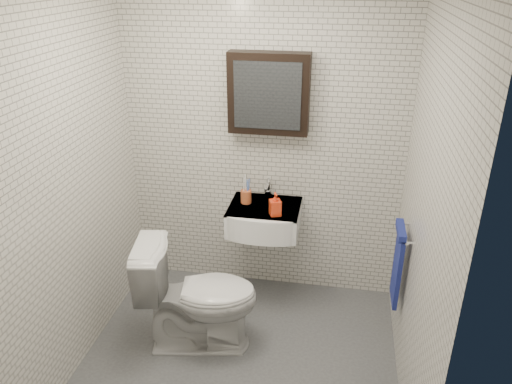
# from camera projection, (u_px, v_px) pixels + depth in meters

# --- Properties ---
(ground) EXTENTS (2.20, 2.00, 0.01)m
(ground) POSITION_uv_depth(u_px,v_px,m) (239.00, 359.00, 3.56)
(ground) COLOR #47494E
(ground) RESTS_ON ground
(room_shell) EXTENTS (2.22, 2.02, 2.51)m
(room_shell) POSITION_uv_depth(u_px,v_px,m) (236.00, 170.00, 2.94)
(room_shell) COLOR silver
(room_shell) RESTS_ON ground
(washbasin) EXTENTS (0.55, 0.50, 0.20)m
(washbasin) POSITION_uv_depth(u_px,v_px,m) (264.00, 219.00, 3.89)
(washbasin) COLOR white
(washbasin) RESTS_ON room_shell
(faucet) EXTENTS (0.06, 0.20, 0.15)m
(faucet) POSITION_uv_depth(u_px,v_px,m) (268.00, 190.00, 4.00)
(faucet) COLOR silver
(faucet) RESTS_ON washbasin
(mirror_cabinet) EXTENTS (0.60, 0.15, 0.60)m
(mirror_cabinet) POSITION_uv_depth(u_px,v_px,m) (269.00, 94.00, 3.66)
(mirror_cabinet) COLOR black
(mirror_cabinet) RESTS_ON room_shell
(towel_rail) EXTENTS (0.09, 0.30, 0.58)m
(towel_rail) POSITION_uv_depth(u_px,v_px,m) (398.00, 261.00, 3.40)
(towel_rail) COLOR silver
(towel_rail) RESTS_ON room_shell
(toothbrush_cup) EXTENTS (0.11, 0.11, 0.23)m
(toothbrush_cup) POSITION_uv_depth(u_px,v_px,m) (246.00, 196.00, 3.92)
(toothbrush_cup) COLOR #B5532D
(toothbrush_cup) RESTS_ON washbasin
(soap_bottle) EXTENTS (0.11, 0.11, 0.18)m
(soap_bottle) POSITION_uv_depth(u_px,v_px,m) (275.00, 204.00, 3.71)
(soap_bottle) COLOR orange
(soap_bottle) RESTS_ON washbasin
(toilet) EXTENTS (0.90, 0.61, 0.85)m
(toilet) POSITION_uv_depth(u_px,v_px,m) (198.00, 295.00, 3.55)
(toilet) COLOR white
(toilet) RESTS_ON ground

